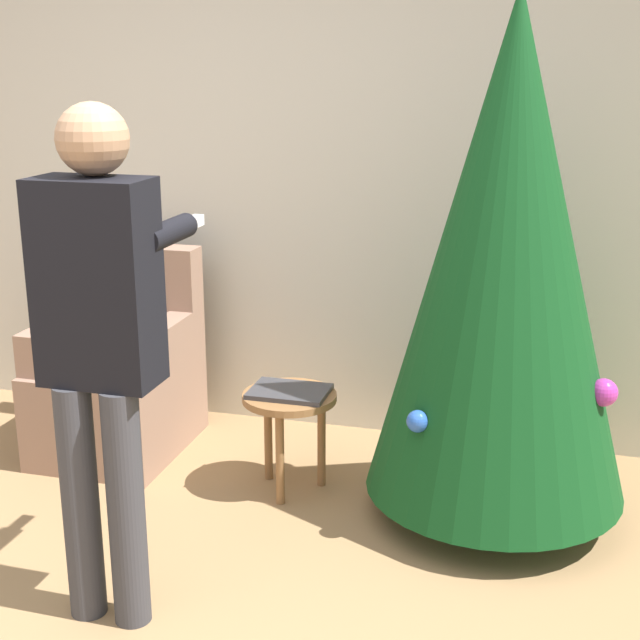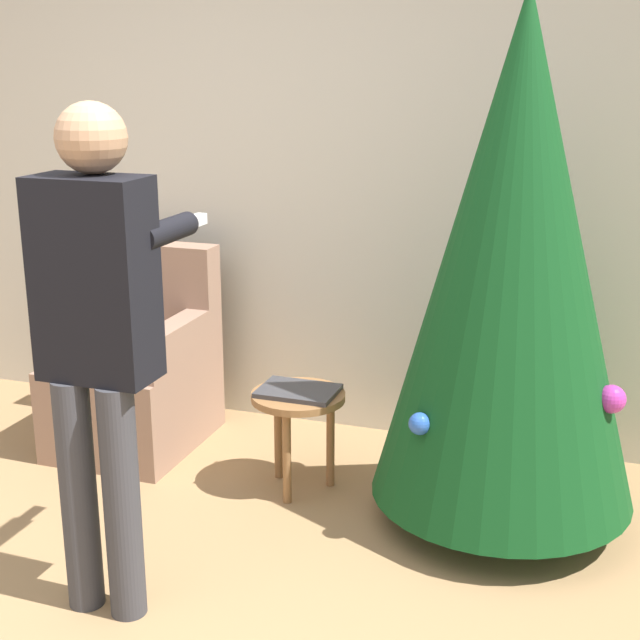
{
  "view_description": "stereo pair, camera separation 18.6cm",
  "coord_description": "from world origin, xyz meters",
  "px_view_note": "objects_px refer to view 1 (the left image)",
  "views": [
    {
      "loc": [
        1.27,
        -1.86,
        1.78
      ],
      "look_at": [
        0.51,
        0.96,
        0.92
      ],
      "focal_mm": 50.0,
      "sensor_mm": 36.0,
      "label": 1
    },
    {
      "loc": [
        1.45,
        -1.8,
        1.78
      ],
      "look_at": [
        0.51,
        0.96,
        0.92
      ],
      "focal_mm": 50.0,
      "sensor_mm": 36.0,
      "label": 2
    }
  ],
  "objects_px": {
    "christmas_tree": "(506,253)",
    "armchair": "(121,380)",
    "person_standing": "(100,328)",
    "side_stool": "(290,409)"
  },
  "relations": [
    {
      "from": "armchair",
      "to": "side_stool",
      "type": "xyz_separation_m",
      "value": [
        0.91,
        -0.23,
        0.04
      ]
    },
    {
      "from": "christmas_tree",
      "to": "armchair",
      "type": "xyz_separation_m",
      "value": [
        -1.76,
        0.23,
        -0.76
      ]
    },
    {
      "from": "christmas_tree",
      "to": "person_standing",
      "type": "height_order",
      "value": "christmas_tree"
    },
    {
      "from": "christmas_tree",
      "to": "person_standing",
      "type": "xyz_separation_m",
      "value": [
        -1.16,
        -0.98,
        -0.1
      ]
    },
    {
      "from": "person_standing",
      "to": "side_stool",
      "type": "xyz_separation_m",
      "value": [
        0.31,
        0.98,
        -0.62
      ]
    },
    {
      "from": "christmas_tree",
      "to": "armchair",
      "type": "relative_size",
      "value": 2.21
    },
    {
      "from": "armchair",
      "to": "person_standing",
      "type": "distance_m",
      "value": 1.5
    },
    {
      "from": "armchair",
      "to": "side_stool",
      "type": "relative_size",
      "value": 2.12
    },
    {
      "from": "person_standing",
      "to": "christmas_tree",
      "type": "bearing_deg",
      "value": 40.18
    },
    {
      "from": "armchair",
      "to": "side_stool",
      "type": "bearing_deg",
      "value": -14.5
    }
  ]
}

